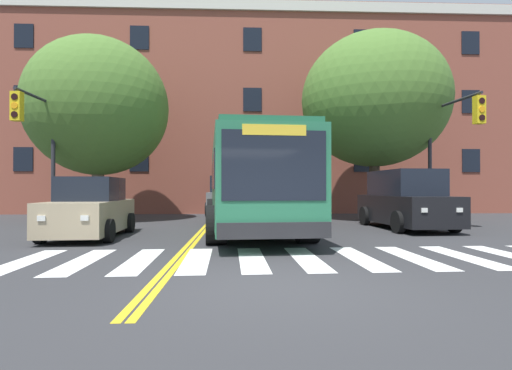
% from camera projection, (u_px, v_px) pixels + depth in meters
% --- Properties ---
extents(ground_plane, '(120.00, 120.00, 0.00)m').
position_uv_depth(ground_plane, '(277.00, 286.00, 6.16)').
color(ground_plane, '#303033').
extents(crosswalk, '(12.28, 3.36, 0.01)m').
position_uv_depth(crosswalk, '(306.00, 258.00, 8.53)').
color(crosswalk, white).
rests_on(crosswalk, ground).
extents(lane_line_yellow_inner, '(0.12, 36.00, 0.01)m').
position_uv_depth(lane_line_yellow_inner, '(215.00, 215.00, 22.40)').
color(lane_line_yellow_inner, gold).
rests_on(lane_line_yellow_inner, ground).
extents(lane_line_yellow_outer, '(0.12, 36.00, 0.01)m').
position_uv_depth(lane_line_yellow_outer, '(218.00, 215.00, 22.41)').
color(lane_line_yellow_outer, gold).
rests_on(lane_line_yellow_outer, ground).
extents(city_bus, '(3.62, 10.98, 3.16)m').
position_uv_depth(city_bus, '(250.00, 182.00, 14.16)').
color(city_bus, '#28704C').
rests_on(city_bus, ground).
extents(car_tan_near_lane, '(2.19, 4.34, 1.85)m').
position_uv_depth(car_tan_near_lane, '(91.00, 210.00, 12.28)').
color(car_tan_near_lane, tan).
rests_on(car_tan_near_lane, ground).
extents(car_black_far_lane, '(2.39, 5.02, 2.18)m').
position_uv_depth(car_black_far_lane, '(405.00, 201.00, 14.94)').
color(car_black_far_lane, black).
rests_on(car_black_far_lane, ground).
extents(car_grey_behind_bus, '(2.36, 5.19, 2.20)m').
position_uv_depth(car_grey_behind_bus, '(228.00, 196.00, 22.96)').
color(car_grey_behind_bus, slate).
rests_on(car_grey_behind_bus, ground).
extents(traffic_light_near_corner, '(0.55, 3.36, 5.39)m').
position_uv_depth(traffic_light_near_corner, '(449.00, 136.00, 15.97)').
color(traffic_light_near_corner, '#28282D').
rests_on(traffic_light_near_corner, ground).
extents(traffic_light_far_corner, '(0.35, 2.75, 5.23)m').
position_uv_depth(traffic_light_far_corner, '(39.00, 135.00, 15.02)').
color(traffic_light_far_corner, '#28282D').
rests_on(traffic_light_far_corner, ground).
extents(street_tree_curbside_large, '(9.66, 9.68, 8.95)m').
position_uv_depth(street_tree_curbside_large, '(374.00, 100.00, 19.13)').
color(street_tree_curbside_large, '#4C3D2D').
rests_on(street_tree_curbside_large, ground).
extents(street_tree_curbside_small, '(8.85, 8.77, 8.51)m').
position_uv_depth(street_tree_curbside_small, '(98.00, 107.00, 18.52)').
color(street_tree_curbside_small, brown).
rests_on(street_tree_curbside_small, ground).
extents(building_facade, '(33.18, 8.01, 12.79)m').
position_uv_depth(building_facade, '(251.00, 118.00, 27.58)').
color(building_facade, brown).
rests_on(building_facade, ground).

